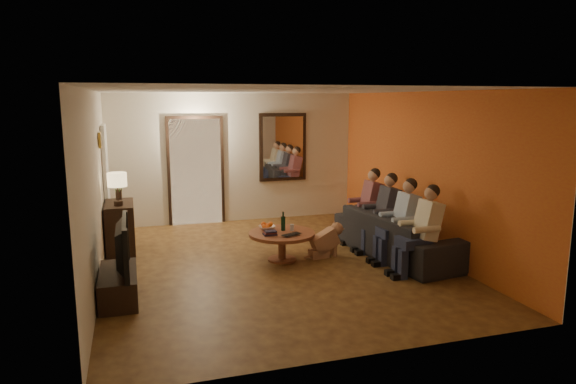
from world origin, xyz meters
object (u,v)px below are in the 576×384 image
object	(u,v)px
dog	(325,240)
coffee_table	(282,246)
person_c	(384,216)
person_a	(424,234)
dresser	(120,227)
tv_stand	(119,285)
tv	(116,246)
laptop	(294,235)
person_b	(402,224)
wine_bottle	(283,221)
person_d	(368,208)
table_lamp	(118,189)
sofa	(398,234)
bowl	(267,228)

from	to	relation	value
dog	coffee_table	distance (m)	0.70
person_c	person_a	bearing A→B (deg)	-90.00
dresser	tv_stand	distance (m)	2.20
dog	tv	bearing A→B (deg)	-172.63
laptop	dresser	bearing A→B (deg)	123.60
dresser	dog	world-z (taller)	dresser
person_b	wine_bottle	world-z (taller)	person_b
person_d	dog	distance (m)	1.25
person_c	wine_bottle	size ratio (longest dim) A/B	3.87
tv	coffee_table	distance (m)	2.62
laptop	person_a	bearing A→B (deg)	-54.57
person_a	laptop	distance (m)	1.89
wine_bottle	table_lamp	bearing A→B (deg)	158.95
tv	person_a	world-z (taller)	person_a
tv_stand	person_a	world-z (taller)	person_a
dresser	tv	distance (m)	2.20
tv	coffee_table	world-z (taller)	tv
tv	dresser	bearing A→B (deg)	0.00
sofa	dog	world-z (taller)	sofa
bowl	wine_bottle	world-z (taller)	wine_bottle
sofa	wine_bottle	bearing A→B (deg)	69.37
tv	person_c	bearing A→B (deg)	-77.70
tv	person_c	distance (m)	4.24
person_d	coffee_table	distance (m)	1.87
table_lamp	laptop	distance (m)	2.90
person_b	sofa	bearing A→B (deg)	71.57
person_d	dog	world-z (taller)	person_d
table_lamp	tv_stand	distance (m)	2.16
sofa	person_a	size ratio (longest dim) A/B	2.02
dresser	person_d	size ratio (longest dim) A/B	0.76
bowl	person_c	bearing A→B (deg)	-7.08
tv	coffee_table	bearing A→B (deg)	-69.06
laptop	person_d	bearing A→B (deg)	3.06
tv	person_c	size ratio (longest dim) A/B	0.95
dresser	coffee_table	distance (m)	2.72
sofa	coffee_table	world-z (taller)	sofa
person_a	bowl	bearing A→B (deg)	143.11
person_b	bowl	distance (m)	2.09
sofa	tv_stand	bearing A→B (deg)	90.63
dog	laptop	world-z (taller)	dog
dresser	person_d	world-z (taller)	person_d
bowl	wine_bottle	bearing A→B (deg)	-27.55
person_c	table_lamp	bearing A→B (deg)	165.60
person_d	coffee_table	bearing A→B (deg)	-161.45
person_c	wine_bottle	distance (m)	1.69
tv_stand	person_c	size ratio (longest dim) A/B	0.91
person_d	wine_bottle	bearing A→B (deg)	-164.03
person_d	coffee_table	size ratio (longest dim) A/B	1.16
dresser	person_d	bearing A→B (deg)	-9.37
bowl	tv	bearing A→B (deg)	-152.87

